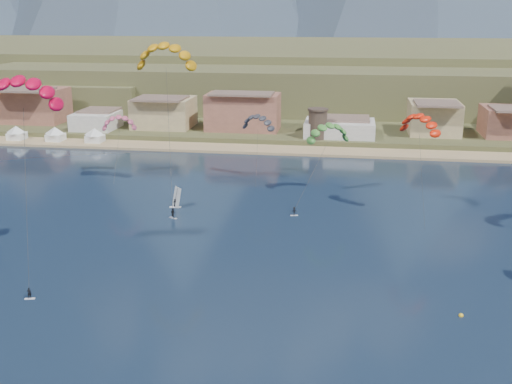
% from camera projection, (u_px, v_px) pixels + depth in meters
% --- Properties ---
extents(ground, '(2400.00, 2400.00, 0.00)m').
position_uv_depth(ground, '(213.00, 358.00, 69.23)').
color(ground, black).
rests_on(ground, ground).
extents(beach, '(2200.00, 12.00, 0.90)m').
position_uv_depth(beach, '(297.00, 150.00, 169.62)').
color(beach, tan).
rests_on(beach, ground).
extents(land, '(2200.00, 900.00, 4.00)m').
position_uv_depth(land, '(339.00, 49.00, 599.96)').
color(land, brown).
rests_on(land, ground).
extents(foothills, '(940.00, 210.00, 18.00)m').
position_uv_depth(foothills, '(371.00, 73.00, 283.72)').
color(foothills, brown).
rests_on(foothills, ground).
extents(town, '(400.00, 24.00, 12.00)m').
position_uv_depth(town, '(171.00, 109.00, 188.39)').
color(town, silver).
rests_on(town, ground).
extents(watchtower, '(5.82, 5.82, 8.60)m').
position_uv_depth(watchtower, '(318.00, 123.00, 174.73)').
color(watchtower, '#47382D').
rests_on(watchtower, ground).
extents(beach_tents, '(43.40, 6.40, 5.00)m').
position_uv_depth(beach_tents, '(35.00, 130.00, 179.72)').
color(beach_tents, white).
rests_on(beach_tents, ground).
extents(kitesurfer_red, '(11.97, 13.93, 29.97)m').
position_uv_depth(kitesurfer_red, '(21.00, 88.00, 85.88)').
color(kitesurfer_red, silver).
rests_on(kitesurfer_red, ground).
extents(kitesurfer_yellow, '(12.79, 17.82, 33.36)m').
position_uv_depth(kitesurfer_yellow, '(165.00, 52.00, 121.57)').
color(kitesurfer_yellow, silver).
rests_on(kitesurfer_yellow, ground).
extents(kitesurfer_green, '(11.19, 18.10, 19.08)m').
position_uv_depth(kitesurfer_green, '(328.00, 130.00, 125.23)').
color(kitesurfer_green, silver).
rests_on(kitesurfer_green, ground).
extents(distant_kite_pink, '(8.64, 6.60, 16.11)m').
position_uv_depth(distant_kite_pink, '(119.00, 120.00, 140.70)').
color(distant_kite_pink, '#262626').
rests_on(distant_kite_pink, ground).
extents(distant_kite_dark, '(8.67, 6.93, 16.60)m').
position_uv_depth(distant_kite_dark, '(258.00, 120.00, 138.28)').
color(distant_kite_dark, '#262626').
rests_on(distant_kite_dark, ground).
extents(distant_kite_orange, '(8.44, 8.42, 20.89)m').
position_uv_depth(distant_kite_orange, '(420.00, 120.00, 111.35)').
color(distant_kite_orange, '#262626').
rests_on(distant_kite_orange, ground).
extents(windsurfer, '(2.33, 2.55, 4.03)m').
position_uv_depth(windsurfer, '(176.00, 201.00, 121.39)').
color(windsurfer, silver).
rests_on(windsurfer, ground).
extents(buoy, '(0.61, 0.61, 0.61)m').
position_uv_depth(buoy, '(461.00, 316.00, 78.67)').
color(buoy, yellow).
rests_on(buoy, ground).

